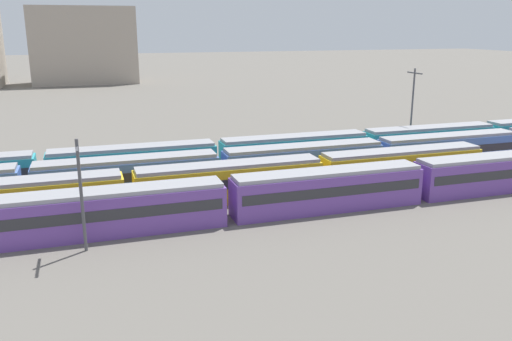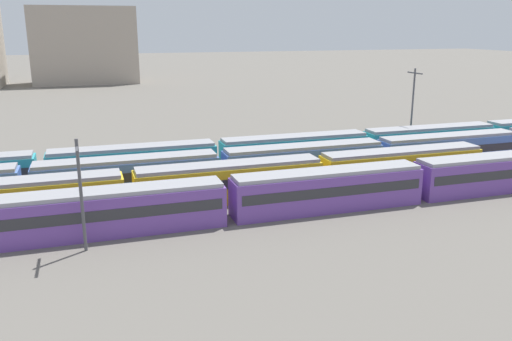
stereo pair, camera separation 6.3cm
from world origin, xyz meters
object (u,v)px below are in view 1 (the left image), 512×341
object	(u,v)px
train_track_3	(365,145)
train_track_2	(379,155)
catenary_pole_0	(81,189)
train_track_1	(129,191)
train_track_0	(328,189)
catenary_pole_1	(412,106)

from	to	relation	value
train_track_3	train_track_2	bearing A→B (deg)	-101.22
catenary_pole_0	train_track_2	bearing A→B (deg)	22.17
train_track_1	train_track_3	distance (m)	31.54
catenary_pole_0	train_track_0	bearing A→B (deg)	7.84
train_track_3	catenary_pole_0	world-z (taller)	catenary_pole_0
train_track_1	train_track_2	size ratio (longest dim) A/B	0.66
train_track_3	catenary_pole_0	distance (m)	38.59
catenary_pole_1	train_track_0	bearing A→B (deg)	-138.48
train_track_0	train_track_2	world-z (taller)	same
train_track_2	catenary_pole_1	world-z (taller)	catenary_pole_1
train_track_1	catenary_pole_1	distance (m)	40.86
train_track_0	catenary_pole_1	xyz separation A→B (m)	(21.08, 18.66, 4.14)
train_track_0	catenary_pole_1	world-z (taller)	catenary_pole_1
catenary_pole_1	train_track_1	bearing A→B (deg)	-160.67
train_track_1	catenary_pole_1	world-z (taller)	catenary_pole_1
train_track_2	catenary_pole_1	xyz separation A→B (m)	(9.61, 8.26, 4.14)
train_track_0	train_track_1	xyz separation A→B (m)	(-17.28, 5.20, 0.00)
train_track_1	train_track_2	distance (m)	29.22
train_track_0	train_track_1	size ratio (longest dim) A/B	1.25
train_track_0	catenary_pole_0	size ratio (longest dim) A/B	10.96
train_track_1	train_track_2	bearing A→B (deg)	10.25
train_track_2	train_track_3	world-z (taller)	same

